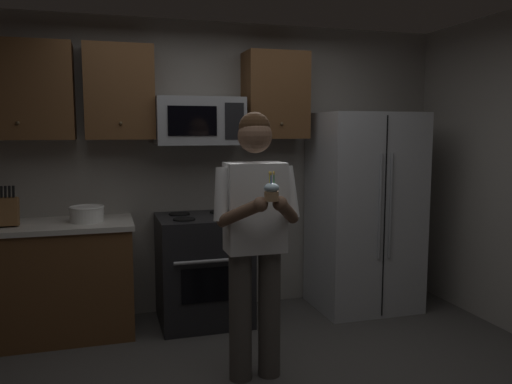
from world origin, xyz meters
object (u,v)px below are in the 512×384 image
oven_range (203,269)px  cupcake (271,191)px  bowl_large_white (87,214)px  refrigerator (364,211)px  knife_block (7,211)px  microwave (199,121)px  person (255,231)px

oven_range → cupcake: bearing=-84.6°
bowl_large_white → cupcake: (1.07, -1.44, 0.31)m
refrigerator → knife_block: bearing=179.8°
knife_block → microwave: bearing=5.6°
oven_range → bowl_large_white: size_ratio=3.43×
refrigerator → bowl_large_white: refrigerator is taller
knife_block → bowl_large_white: (0.57, 0.03, -0.05)m
refrigerator → bowl_large_white: bearing=179.1°
cupcake → microwave: bearing=94.9°
microwave → refrigerator: 1.72m
oven_range → microwave: 1.26m
oven_range → bowl_large_white: (-0.93, -0.00, 0.52)m
refrigerator → person: size_ratio=1.02×
oven_range → cupcake: (0.14, -1.45, 0.83)m
refrigerator → cupcake: bearing=-134.1°
cupcake → oven_range: bearing=95.4°
microwave → refrigerator: size_ratio=0.41×
refrigerator → cupcake: size_ratio=10.35×
refrigerator → person: (-1.36, -1.08, 0.10)m
person → microwave: bearing=96.3°
knife_block → refrigerator: bearing=-0.2°
cupcake → knife_block: bearing=139.2°
cupcake → bowl_large_white: bearing=126.5°
microwave → refrigerator: (1.50, -0.16, -0.82)m
cupcake → person: bearing=90.0°
oven_range → refrigerator: refrigerator is taller
bowl_large_white → refrigerator: bearing=-0.9°
refrigerator → person: 1.74m
bowl_large_white → person: bearing=-46.2°
microwave → knife_block: size_ratio=2.31×
refrigerator → person: bearing=-141.7°
refrigerator → knife_block: size_ratio=5.63×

